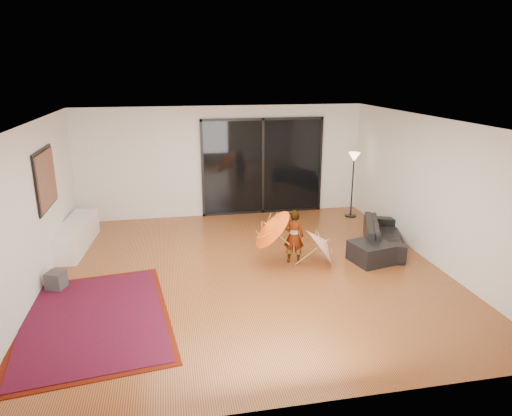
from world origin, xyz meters
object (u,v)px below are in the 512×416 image
object	(u,v)px
sofa	(383,235)
ottoman	(371,253)
media_console	(76,235)
child	(294,236)

from	to	relation	value
sofa	ottoman	distance (m)	0.89
media_console	sofa	xyz separation A→B (m)	(6.20, -1.18, -0.00)
sofa	media_console	bearing A→B (deg)	100.87
media_console	ottoman	bearing A→B (deg)	-13.07
media_console	sofa	distance (m)	6.31
child	ottoman	bearing A→B (deg)	-174.36
media_console	child	distance (m)	4.47
media_console	child	xyz separation A→B (m)	(4.18, -1.57, 0.25)
sofa	child	bearing A→B (deg)	122.60
sofa	child	size ratio (longest dim) A/B	1.78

